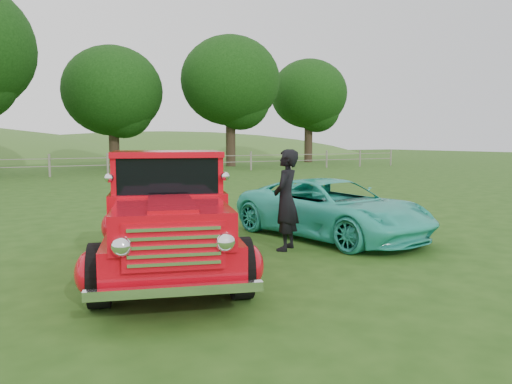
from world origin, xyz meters
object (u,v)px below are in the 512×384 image
tree_mid_east (230,81)px  man (286,200)px  tree_far_east (309,94)px  teal_sedan (332,209)px  tree_near_east (113,91)px  red_pickup (168,218)px

tree_mid_east → man: size_ratio=5.30×
tree_far_east → teal_sedan: size_ratio=2.12×
tree_near_east → tree_mid_east: (8.00, -2.00, 0.93)m
tree_near_east → man: (-3.45, -27.75, -4.36)m
teal_sedan → red_pickup: bearing=-177.3°
tree_near_east → man: 28.30m
tree_mid_east → red_pickup: bearing=-117.8°
tree_near_east → teal_sedan: bearing=-94.3°
tree_far_east → tree_mid_east: bearing=-161.6°
tree_near_east → tree_mid_east: bearing=-14.0°
tree_near_east → red_pickup: (-5.73, -28.09, -4.45)m
tree_mid_east → tree_far_east: size_ratio=1.07×
tree_mid_east → man: tree_mid_east is taller
tree_mid_east → red_pickup: size_ratio=1.79×
red_pickup → man: size_ratio=2.96×
tree_far_east → man: 35.63m
tree_near_east → red_pickup: bearing=-101.5°
man → tree_mid_east: bearing=-154.6°
man → red_pickup: bearing=-32.2°
tree_mid_east → man: (-11.45, -25.75, -5.28)m
tree_near_east → tree_mid_east: 8.30m
red_pickup → teal_sedan: size_ratio=1.26×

